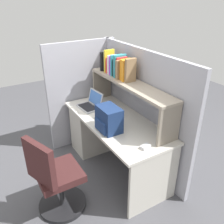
{
  "coord_description": "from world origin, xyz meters",
  "views": [
    {
      "loc": [
        2.21,
        -1.37,
        2.15
      ],
      "look_at": [
        0.0,
        -0.05,
        0.85
      ],
      "focal_mm": 38.71,
      "sensor_mm": 36.0,
      "label": 1
    }
  ],
  "objects": [
    {
      "name": "overhead_hutch",
      "position": [
        0.0,
        0.2,
        1.08
      ],
      "size": [
        1.44,
        0.28,
        0.45
      ],
      "color": "gray",
      "rests_on": "desk"
    },
    {
      "name": "snack_canister",
      "position": [
        -0.07,
        -0.01,
        0.79
      ],
      "size": [
        0.1,
        0.1,
        0.12
      ],
      "primitive_type": "cylinder",
      "color": "navy",
      "rests_on": "desk"
    },
    {
      "name": "cubicle_partition_rear",
      "position": [
        0.0,
        0.38,
        0.78
      ],
      "size": [
        1.84,
        0.05,
        1.55
      ],
      "primitive_type": "cube",
      "color": "#9E9EA8",
      "rests_on": "ground_plane"
    },
    {
      "name": "cubicle_partition_left",
      "position": [
        -0.85,
        -0.05,
        0.78
      ],
      "size": [
        0.05,
        1.06,
        1.55
      ],
      "primitive_type": "cube",
      "color": "#9E9EA8",
      "rests_on": "ground_plane"
    },
    {
      "name": "backpack",
      "position": [
        0.16,
        -0.19,
        0.87
      ],
      "size": [
        0.3,
        0.23,
        0.28
      ],
      "color": "navy",
      "rests_on": "desk"
    },
    {
      "name": "desk",
      "position": [
        -0.39,
        0.0,
        0.4
      ],
      "size": [
        1.6,
        0.7,
        0.73
      ],
      "color": "beige",
      "rests_on": "ground_plane"
    },
    {
      "name": "paper_cup",
      "position": [
        -0.24,
        -0.09,
        0.78
      ],
      "size": [
        0.08,
        0.08,
        0.1
      ],
      "primitive_type": "cylinder",
      "color": "white",
      "rests_on": "desk"
    },
    {
      "name": "office_chair",
      "position": [
        0.28,
        -0.9,
        0.39
      ],
      "size": [
        0.53,
        0.54,
        0.93
      ],
      "rotation": [
        0.0,
        0.0,
        3.49
      ],
      "color": "black",
      "rests_on": "ground_plane"
    },
    {
      "name": "ground_plane",
      "position": [
        0.0,
        0.0,
        0.0
      ],
      "size": [
        8.0,
        8.0,
        0.0
      ],
      "primitive_type": "plane",
      "color": "#4C4C51"
    },
    {
      "name": "laptop",
      "position": [
        -0.47,
        -0.1,
        0.78
      ],
      "size": [
        0.33,
        0.28,
        0.22
      ],
      "color": "#B7BABF",
      "rests_on": "desk"
    },
    {
      "name": "computer_mouse",
      "position": [
        0.66,
        -0.05,
        0.75
      ],
      "size": [
        0.08,
        0.11,
        0.03
      ],
      "primitive_type": "cube",
      "rotation": [
        0.0,
        0.0,
        0.15
      ],
      "color": "silver",
      "rests_on": "desk"
    },
    {
      "name": "reference_books_on_shelf",
      "position": [
        -0.29,
        0.2,
        1.31
      ],
      "size": [
        0.63,
        0.18,
        0.29
      ],
      "color": "olive",
      "rests_on": "overhead_hutch"
    }
  ]
}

